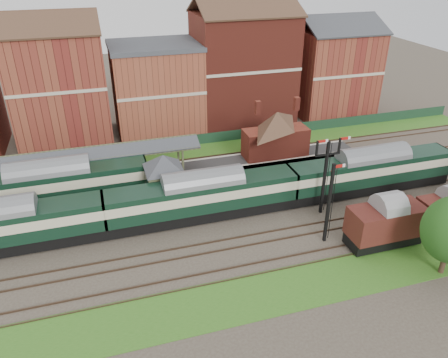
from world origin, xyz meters
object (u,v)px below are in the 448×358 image
object	(u,v)px
dmu_train	(203,196)
platform_railcar	(51,185)
goods_van_a	(385,223)
signal_box	(165,180)
semaphore_bracket	(325,172)

from	to	relation	value
dmu_train	platform_railcar	bearing A→B (deg)	155.70
goods_van_a	dmu_train	bearing A→B (deg)	148.31
signal_box	platform_railcar	distance (m)	11.65
signal_box	platform_railcar	size ratio (longest dim) A/B	0.31
semaphore_bracket	platform_railcar	size ratio (longest dim) A/B	0.42
semaphore_bracket	signal_box	bearing A→B (deg)	159.08
semaphore_bracket	dmu_train	xyz separation A→B (m)	(-11.82, 2.50, -2.08)
dmu_train	goods_van_a	size ratio (longest dim) A/B	8.43
goods_van_a	platform_railcar	bearing A→B (deg)	151.86
dmu_train	goods_van_a	distance (m)	17.14
semaphore_bracket	goods_van_a	xyz separation A→B (m)	(2.76, -6.50, -2.32)
signal_box	dmu_train	xyz separation A→B (m)	(3.22, -3.25, -0.64)
semaphore_bracket	goods_van_a	bearing A→B (deg)	-67.01
signal_box	dmu_train	world-z (taller)	signal_box
semaphore_bracket	platform_railcar	distance (m)	27.79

